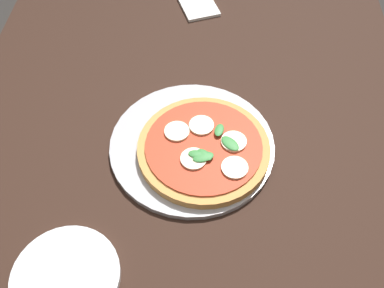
% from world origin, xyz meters
% --- Properties ---
extents(dining_table, '(1.47, 1.00, 0.77)m').
position_xyz_m(dining_table, '(0.00, 0.00, 0.67)').
color(dining_table, black).
rests_on(dining_table, ground_plane).
extents(serving_tray, '(0.34, 0.34, 0.01)m').
position_xyz_m(serving_tray, '(0.10, -0.01, 0.77)').
color(serving_tray, '#B2B2B7').
rests_on(serving_tray, dining_table).
extents(pizza, '(0.27, 0.27, 0.03)m').
position_xyz_m(pizza, '(0.08, -0.04, 0.79)').
color(pizza, tan).
rests_on(pizza, serving_tray).
extents(plate_white, '(0.18, 0.18, 0.01)m').
position_xyz_m(plate_white, '(-0.19, 0.18, 0.77)').
color(plate_white, white).
rests_on(plate_white, dining_table).
extents(napkin, '(0.15, 0.13, 0.01)m').
position_xyz_m(napkin, '(0.59, -0.00, 0.77)').
color(napkin, white).
rests_on(napkin, dining_table).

